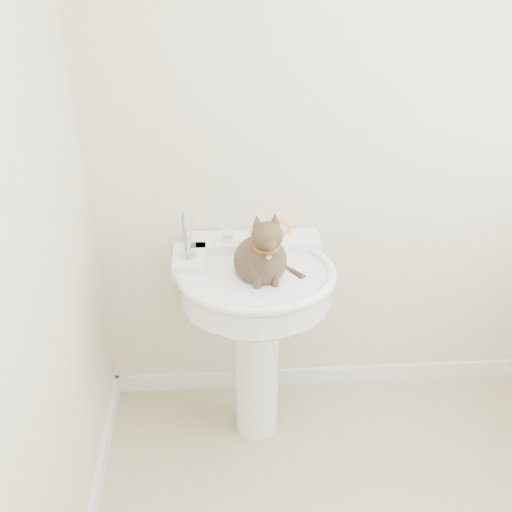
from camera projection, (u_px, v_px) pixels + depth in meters
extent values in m
cube|color=white|center=(336.00, 375.00, 3.02)|extent=(2.20, 0.02, 0.09)
cylinder|color=white|center=(257.00, 372.00, 2.60)|extent=(0.19, 0.19, 0.68)
cylinder|color=white|center=(257.00, 286.00, 2.37)|extent=(0.60, 0.60, 0.13)
ellipsoid|color=white|center=(257.00, 300.00, 2.41)|extent=(0.55, 0.48, 0.22)
torus|color=white|center=(257.00, 274.00, 2.34)|extent=(0.63, 0.63, 0.04)
cube|color=white|center=(253.00, 244.00, 2.52)|extent=(0.56, 0.15, 0.06)
cube|color=white|center=(190.00, 261.00, 2.40)|extent=(0.13, 0.20, 0.06)
cylinder|color=silver|center=(254.00, 237.00, 2.45)|extent=(0.05, 0.05, 0.05)
cylinder|color=silver|center=(255.00, 237.00, 2.40)|extent=(0.04, 0.04, 0.14)
sphere|color=white|center=(227.00, 232.00, 2.46)|extent=(0.06, 0.06, 0.06)
sphere|color=white|center=(280.00, 230.00, 2.47)|extent=(0.06, 0.06, 0.06)
cube|color=#E05724|center=(278.00, 229.00, 2.54)|extent=(0.10, 0.08, 0.03)
cylinder|color=silver|center=(189.00, 256.00, 2.36)|extent=(0.07, 0.07, 0.01)
cylinder|color=white|center=(188.00, 246.00, 2.34)|extent=(0.06, 0.06, 0.09)
cylinder|color=blue|center=(184.00, 235.00, 2.31)|extent=(0.01, 0.01, 0.17)
cylinder|color=silver|center=(188.00, 235.00, 2.31)|extent=(0.01, 0.01, 0.17)
cylinder|color=pink|center=(191.00, 235.00, 2.32)|extent=(0.01, 0.01, 0.17)
ellipsoid|color=brown|center=(261.00, 260.00, 2.32)|extent=(0.21, 0.24, 0.19)
ellipsoid|color=brown|center=(263.00, 258.00, 2.21)|extent=(0.13, 0.13, 0.17)
ellipsoid|color=brown|center=(263.00, 236.00, 2.13)|extent=(0.12, 0.10, 0.10)
cone|color=brown|center=(254.00, 220.00, 2.12)|extent=(0.04, 0.04, 0.05)
cone|color=brown|center=(272.00, 220.00, 2.13)|extent=(0.04, 0.04, 0.05)
cylinder|color=brown|center=(288.00, 271.00, 2.37)|extent=(0.03, 0.03, 0.22)
torus|color=#945319|center=(263.00, 247.00, 2.17)|extent=(0.10, 0.10, 0.01)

